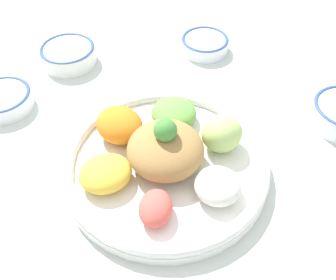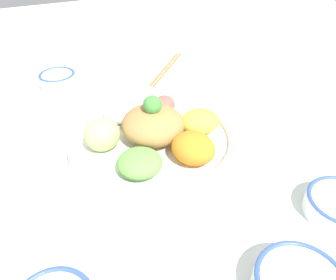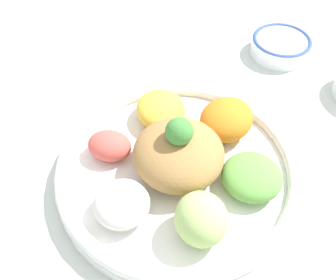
{
  "view_description": "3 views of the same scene",
  "coord_description": "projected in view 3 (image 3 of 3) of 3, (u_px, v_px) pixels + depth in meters",
  "views": [
    {
      "loc": [
        -0.34,
        0.14,
        0.52
      ],
      "look_at": [
        0.04,
        -0.05,
        0.05
      ],
      "focal_mm": 42.0,
      "sensor_mm": 36.0,
      "label": 1
    },
    {
      "loc": [
        0.52,
        -0.22,
        0.41
      ],
      "look_at": [
        0.06,
        -0.02,
        0.03
      ],
      "focal_mm": 35.0,
      "sensor_mm": 36.0,
      "label": 2
    },
    {
      "loc": [
        -0.1,
        -0.34,
        0.46
      ],
      "look_at": [
        0.02,
        0.0,
        0.04
      ],
      "focal_mm": 42.0,
      "sensor_mm": 36.0,
      "label": 3
    }
  ],
  "objects": [
    {
      "name": "ground_plane",
      "position": [
        154.0,
        163.0,
        0.58
      ],
      "size": [
        2.4,
        2.4,
        0.0
      ],
      "primitive_type": "plane",
      "color": "silver"
    },
    {
      "name": "sauce_bowl_dark",
      "position": [
        281.0,
        45.0,
        0.74
      ],
      "size": [
        0.11,
        0.11,
        0.03
      ],
      "color": "white",
      "rests_on": "ground_plane"
    },
    {
      "name": "salad_platter",
      "position": [
        180.0,
        165.0,
        0.54
      ],
      "size": [
        0.34,
        0.34,
        0.12
      ],
      "color": "white",
      "rests_on": "ground_plane"
    }
  ]
}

